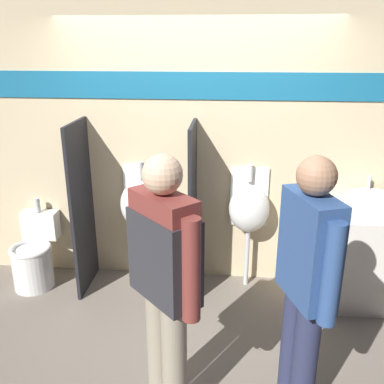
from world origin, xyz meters
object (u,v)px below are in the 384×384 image
object	(u,v)px
person_with_lanyard	(306,280)
sink_basin	(372,202)
urinal_far	(249,208)
toilet	(34,257)
urinal_near_counter	(140,205)
person_in_vest	(165,274)
cell_phone	(347,216)

from	to	relation	value
person_with_lanyard	sink_basin	bearing A→B (deg)	-48.92
sink_basin	person_with_lanyard	bearing A→B (deg)	-119.93
urinal_far	toilet	size ratio (longest dim) A/B	1.46
urinal_near_counter	person_in_vest	xyz separation A→B (m)	(0.48, -1.58, 0.20)
cell_phone	person_with_lanyard	world-z (taller)	person_with_lanyard
toilet	person_in_vest	bearing A→B (deg)	-42.45
person_in_vest	urinal_far	bearing A→B (deg)	-63.31
sink_basin	toilet	distance (m)	3.21
urinal_near_counter	cell_phone	bearing A→B (deg)	-8.97
toilet	person_with_lanyard	bearing A→B (deg)	-28.83
sink_basin	person_with_lanyard	size ratio (longest dim) A/B	0.25
toilet	person_in_vest	distance (m)	2.18
cell_phone	urinal_near_counter	world-z (taller)	urinal_near_counter
person_in_vest	person_with_lanyard	xyz separation A→B (m)	(0.84, 0.09, -0.06)
cell_phone	urinal_near_counter	distance (m)	1.88
urinal_far	cell_phone	bearing A→B (deg)	-19.70
sink_basin	person_in_vest	bearing A→B (deg)	-137.97
person_in_vest	person_with_lanyard	size ratio (longest dim) A/B	1.01
cell_phone	urinal_far	distance (m)	0.87
urinal_far	person_in_vest	world-z (taller)	person_in_vest
cell_phone	urinal_near_counter	bearing A→B (deg)	171.03
cell_phone	toilet	bearing A→B (deg)	177.86
cell_phone	person_with_lanyard	distance (m)	1.31
sink_basin	urinal_far	world-z (taller)	urinal_far
urinal_near_counter	person_with_lanyard	world-z (taller)	person_with_lanyard
person_in_vest	cell_phone	bearing A→B (deg)	-90.87
urinal_near_counter	urinal_far	xyz separation A→B (m)	(1.04, 0.00, 0.00)
cell_phone	urinal_far	xyz separation A→B (m)	(-0.82, 0.29, -0.08)
cell_phone	urinal_far	size ratio (longest dim) A/B	0.12
urinal_near_counter	person_in_vest	world-z (taller)	person_in_vest
cell_phone	person_in_vest	bearing A→B (deg)	-136.97
sink_basin	urinal_far	distance (m)	1.08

